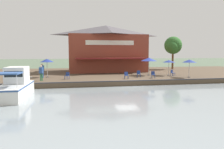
{
  "coord_description": "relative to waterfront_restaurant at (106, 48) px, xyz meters",
  "views": [
    {
      "loc": [
        23.11,
        -6.18,
        3.79
      ],
      "look_at": [
        -1.0,
        -1.52,
        1.3
      ],
      "focal_mm": 35.0,
      "sensor_mm": 36.0,
      "label": 1
    }
  ],
  "objects": [
    {
      "name": "patio_umbrella_mid_patio_right",
      "position": [
        8.58,
        7.4,
        -1.95
      ],
      "size": [
        1.74,
        1.74,
        2.17
      ],
      "color": "#B7B7B7",
      "rests_on": "quay_deck"
    },
    {
      "name": "tree_behind_restaurant",
      "position": [
        -1.96,
        13.17,
        0.53
      ],
      "size": [
        3.49,
        3.32,
        6.21
      ],
      "color": "brown",
      "rests_on": "quay_deck"
    },
    {
      "name": "quay_deck",
      "position": [
        2.7,
        0.07,
        -4.21
      ],
      "size": [
        22.0,
        56.0,
        0.6
      ],
      "primitive_type": "cube",
      "color": "#4C3D2D",
      "rests_on": "ground"
    },
    {
      "name": "ground_plane",
      "position": [
        13.7,
        0.07,
        -4.51
      ],
      "size": [
        220.0,
        220.0,
        0.0
      ],
      "primitive_type": "plane",
      "color": "#4C5B47"
    },
    {
      "name": "cafe_chair_mid_patio",
      "position": [
        9.54,
        7.5,
        -3.44
      ],
      "size": [
        0.59,
        0.59,
        0.85
      ],
      "color": "navy",
      "rests_on": "quay_deck"
    },
    {
      "name": "cafe_chair_facing_river",
      "position": [
        11.37,
        0.58,
        -3.44
      ],
      "size": [
        0.49,
        0.49,
        0.85
      ],
      "color": "navy",
      "rests_on": "quay_deck"
    },
    {
      "name": "cafe_chair_far_corner_seat",
      "position": [
        9.98,
        2.6,
        -3.44
      ],
      "size": [
        0.5,
        0.5,
        0.85
      ],
      "color": "navy",
      "rests_on": "quay_deck"
    },
    {
      "name": "patio_umbrella_near_quay_edge",
      "position": [
        7.75,
        -8.99,
        -1.75
      ],
      "size": [
        1.73,
        1.73,
        2.43
      ],
      "color": "#B7B7B7",
      "rests_on": "quay_deck"
    },
    {
      "name": "motorboat_fourth_along",
      "position": [
        17.28,
        -10.59,
        -3.58
      ],
      "size": [
        6.67,
        2.28,
        2.48
      ],
      "color": "silver",
      "rests_on": "river_water"
    },
    {
      "name": "patio_umbrella_mid_patio_left",
      "position": [
        11.39,
        8.86,
        -1.81
      ],
      "size": [
        1.78,
        1.78,
        2.34
      ],
      "color": "#B7B7B7",
      "rests_on": "quay_deck"
    },
    {
      "name": "quay_edge_fender",
      "position": [
        13.6,
        0.07,
        -3.86
      ],
      "size": [
        0.2,
        50.4,
        0.1
      ],
      "primitive_type": "cube",
      "color": "#2D2D33",
      "rests_on": "quay_deck"
    },
    {
      "name": "waterfront_restaurant",
      "position": [
        0.0,
        0.0,
        0.0
      ],
      "size": [
        9.4,
        13.13,
        7.71
      ],
      "color": "brown",
      "rests_on": "quay_deck"
    },
    {
      "name": "patio_umbrella_back_row",
      "position": [
        7.89,
        4.72,
        -1.68
      ],
      "size": [
        2.24,
        2.24,
        2.5
      ],
      "color": "#B7B7B7",
      "rests_on": "quay_deck"
    },
    {
      "name": "cafe_chair_under_first_umbrella",
      "position": [
        10.42,
        -6.45,
        -3.44
      ],
      "size": [
        0.58,
        0.58,
        0.85
      ],
      "color": "navy",
      "rests_on": "quay_deck"
    },
    {
      "name": "cafe_chair_beside_entrance",
      "position": [
        11.2,
        4.08,
        -3.44
      ],
      "size": [
        0.49,
        0.49,
        0.85
      ],
      "color": "navy",
      "rests_on": "quay_deck"
    },
    {
      "name": "person_at_quay_edge",
      "position": [
        8.3,
        -9.55,
        -2.78
      ],
      "size": [
        0.51,
        0.51,
        1.79
      ],
      "color": "#2D5193",
      "rests_on": "quay_deck"
    },
    {
      "name": "person_near_entrance",
      "position": [
        11.38,
        -9.29,
        -2.8
      ],
      "size": [
        0.5,
        0.5,
        1.76
      ],
      "color": "#337547",
      "rests_on": "quay_deck"
    }
  ]
}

